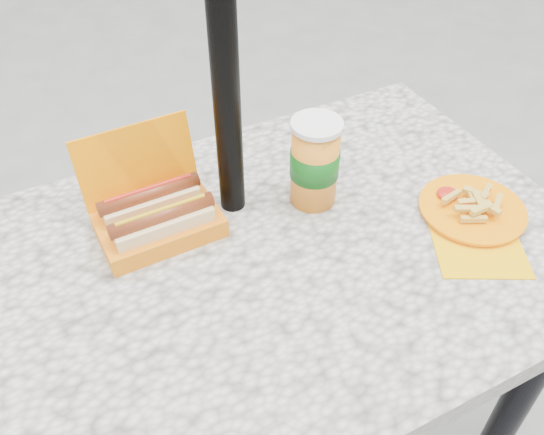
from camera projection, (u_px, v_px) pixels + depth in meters
name	position (u px, v px, depth m)	size (l,w,h in m)	color
picnic_table	(269.00, 292.00, 1.14)	(1.20, 0.80, 0.75)	beige
umbrella_pole	(223.00, 43.00, 0.93)	(0.05, 0.05, 2.20)	black
hotdog_box	(156.00, 214.00, 1.09)	(0.23, 0.18, 0.18)	#FF8500
fries_plate	(472.00, 211.00, 1.14)	(0.27, 0.30, 0.04)	#FAB302
soda_cup	(315.00, 162.00, 1.12)	(0.10, 0.10, 0.19)	orange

